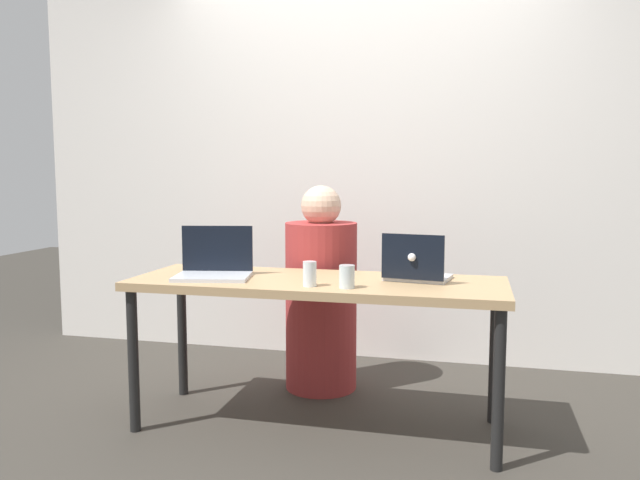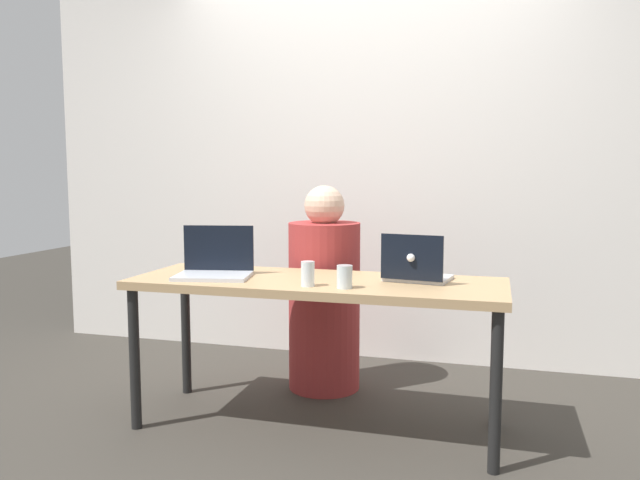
{
  "view_description": "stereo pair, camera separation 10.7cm",
  "coord_description": "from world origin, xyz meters",
  "px_view_note": "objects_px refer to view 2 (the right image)",
  "views": [
    {
      "loc": [
        0.7,
        -2.8,
        1.22
      ],
      "look_at": [
        0.0,
        0.06,
        0.9
      ],
      "focal_mm": 35.0,
      "sensor_mm": 36.0,
      "label": 1
    },
    {
      "loc": [
        0.8,
        -2.78,
        1.22
      ],
      "look_at": [
        0.0,
        0.06,
        0.9
      ],
      "focal_mm": 35.0,
      "sensor_mm": 36.0,
      "label": 2
    }
  ],
  "objects_px": {
    "water_glass_right": "(345,278)",
    "water_glass_center": "(308,275)",
    "person_at_center": "(324,299)",
    "laptop_front_left": "(215,266)",
    "laptop_back_right": "(416,271)"
  },
  "relations": [
    {
      "from": "laptop_front_left",
      "to": "water_glass_right",
      "type": "height_order",
      "value": "laptop_front_left"
    },
    {
      "from": "person_at_center",
      "to": "laptop_front_left",
      "type": "height_order",
      "value": "person_at_center"
    },
    {
      "from": "person_at_center",
      "to": "laptop_back_right",
      "type": "xyz_separation_m",
      "value": [
        0.57,
        -0.47,
        0.26
      ]
    },
    {
      "from": "water_glass_right",
      "to": "laptop_back_right",
      "type": "bearing_deg",
      "value": 43.03
    },
    {
      "from": "laptop_back_right",
      "to": "water_glass_right",
      "type": "distance_m",
      "value": 0.38
    },
    {
      "from": "person_at_center",
      "to": "water_glass_right",
      "type": "distance_m",
      "value": 0.82
    },
    {
      "from": "laptop_front_left",
      "to": "water_glass_right",
      "type": "xyz_separation_m",
      "value": [
        0.67,
        -0.13,
        -0.01
      ]
    },
    {
      "from": "laptop_back_right",
      "to": "water_glass_right",
      "type": "bearing_deg",
      "value": 51.88
    },
    {
      "from": "person_at_center",
      "to": "water_glass_right",
      "type": "relative_size",
      "value": 11.4
    },
    {
      "from": "laptop_front_left",
      "to": "laptop_back_right",
      "type": "bearing_deg",
      "value": -3.47
    },
    {
      "from": "water_glass_right",
      "to": "water_glass_center",
      "type": "relative_size",
      "value": 0.9
    },
    {
      "from": "laptop_front_left",
      "to": "water_glass_center",
      "type": "distance_m",
      "value": 0.52
    },
    {
      "from": "laptop_front_left",
      "to": "water_glass_right",
      "type": "relative_size",
      "value": 3.88
    },
    {
      "from": "laptop_front_left",
      "to": "laptop_back_right",
      "type": "xyz_separation_m",
      "value": [
        0.95,
        0.13,
        -0.0
      ]
    },
    {
      "from": "person_at_center",
      "to": "laptop_back_right",
      "type": "relative_size",
      "value": 3.59
    }
  ]
}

